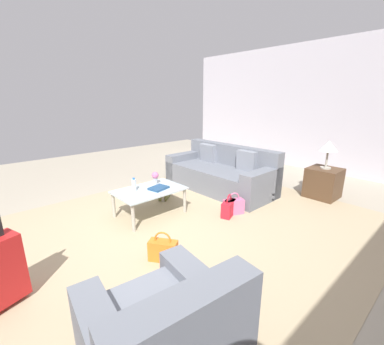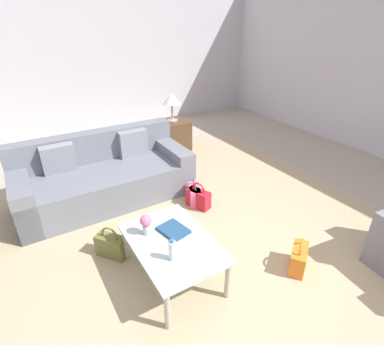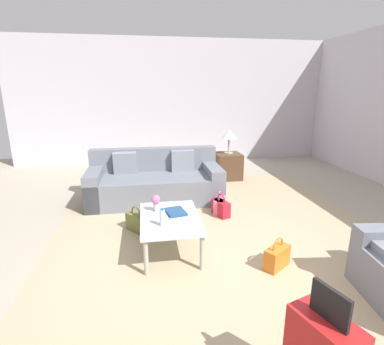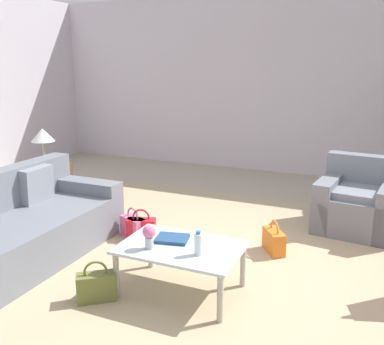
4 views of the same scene
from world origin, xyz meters
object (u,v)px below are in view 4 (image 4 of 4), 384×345
object	(u,v)px
water_bottle	(198,244)
handbag_olive	(96,286)
flower_vase	(149,235)
handbag_orange	(274,241)
side_table	(47,183)
armchair	(358,205)
couch	(13,232)
coffee_table	(181,252)
coffee_table_book	(172,239)
table_lamp	(43,136)
handbag_red	(141,228)
handbag_pink	(133,227)

from	to	relation	value
water_bottle	handbag_olive	bearing A→B (deg)	-158.35
flower_vase	handbag_orange	size ratio (longest dim) A/B	0.57
water_bottle	handbag_orange	world-z (taller)	water_bottle
flower_vase	side_table	world-z (taller)	flower_vase
handbag_olive	handbag_orange	distance (m)	1.89
armchair	handbag_orange	bearing A→B (deg)	-125.42
armchair	water_bottle	bearing A→B (deg)	-116.06
side_table	couch	bearing A→B (deg)	-57.94
armchair	handbag_orange	size ratio (longest dim) A/B	2.71
armchair	handbag_orange	world-z (taller)	armchair
coffee_table	side_table	xyz separation A→B (m)	(-2.80, 1.50, -0.10)
coffee_table_book	armchair	bearing A→B (deg)	43.73
handbag_olive	table_lamp	bearing A→B (deg)	139.20
water_bottle	handbag_orange	bearing A→B (deg)	73.66
handbag_red	handbag_olive	size ratio (longest dim) A/B	1.00
coffee_table_book	handbag_orange	distance (m)	1.26
water_bottle	side_table	xyz separation A→B (m)	(-3.00, 1.60, -0.25)
coffee_table_book	handbag_pink	world-z (taller)	coffee_table_book
side_table	handbag_olive	xyz separation A→B (m)	(2.21, -1.91, -0.15)
handbag_red	handbag_orange	xyz separation A→B (m)	(1.44, 0.25, 0.00)
coffee_table_book	handbag_orange	world-z (taller)	coffee_table_book
coffee_table_book	flower_vase	distance (m)	0.27
water_bottle	side_table	distance (m)	3.41
coffee_table	handbag_red	xyz separation A→B (m)	(-0.89, 0.85, -0.24)
table_lamp	coffee_table_book	bearing A→B (deg)	-27.92
coffee_table	handbag_orange	size ratio (longest dim) A/B	2.86
armchair	handbag_pink	xyz separation A→B (m)	(-2.31, -1.31, -0.17)
coffee_table_book	handbag_pink	distance (m)	1.22
side_table	handbag_orange	distance (m)	3.38
coffee_table_book	handbag_red	world-z (taller)	coffee_table_book
couch	handbag_olive	world-z (taller)	couch
armchair	handbag_olive	size ratio (longest dim) A/B	2.71
water_bottle	handbag_red	xyz separation A→B (m)	(-1.09, 0.95, -0.39)
handbag_red	handbag_pink	distance (m)	0.11
coffee_table	table_lamp	xyz separation A→B (m)	(-2.80, 1.50, 0.57)
side_table	handbag_pink	xyz separation A→B (m)	(1.80, -0.64, -0.15)
flower_vase	handbag_pink	distance (m)	1.34
table_lamp	handbag_olive	world-z (taller)	table_lamp
couch	coffee_table	xyz separation A→B (m)	(1.80, 0.10, 0.08)
water_bottle	table_lamp	distance (m)	3.43
water_bottle	handbag_olive	world-z (taller)	water_bottle
armchair	coffee_table_book	xyz separation A→B (m)	(-1.43, -2.09, 0.14)
coffee_table_book	handbag_olive	distance (m)	0.75
table_lamp	handbag_olive	xyz separation A→B (m)	(2.21, -1.91, -0.81)
water_bottle	handbag_red	distance (m)	1.50
water_bottle	handbag_pink	world-z (taller)	water_bottle
coffee_table_book	table_lamp	xyz separation A→B (m)	(-2.68, 1.42, 0.50)
armchair	coffee_table	world-z (taller)	armchair
couch	handbag_olive	bearing A→B (deg)	-14.41
flower_vase	handbag_red	size ratio (longest dim) A/B	0.57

